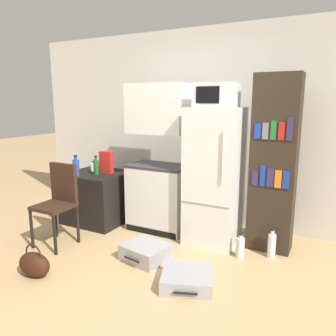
{
  "coord_description": "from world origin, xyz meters",
  "views": [
    {
      "loc": [
        1.45,
        -2.26,
        1.68
      ],
      "look_at": [
        -0.18,
        0.85,
        0.96
      ],
      "focal_mm": 35.0,
      "sensor_mm": 36.0,
      "label": 1
    }
  ],
  "objects_px": {
    "handbag": "(34,264)",
    "water_bottle_front": "(240,247)",
    "cereal_box": "(106,162)",
    "bookshelf": "(274,165)",
    "chair": "(59,197)",
    "suitcase_large_flat": "(146,252)",
    "microwave": "(216,95)",
    "suitcase_small_flat": "(187,279)",
    "bottle_milk_white": "(93,167)",
    "water_bottle_middle": "(272,245)",
    "refrigerator": "(214,177)",
    "kitchen_hutch": "(159,165)",
    "bottle_blue_soda": "(76,167)",
    "side_table": "(98,197)",
    "bottle_green_tall": "(96,167)"
  },
  "relations": [
    {
      "from": "microwave",
      "to": "water_bottle_front",
      "type": "height_order",
      "value": "microwave"
    },
    {
      "from": "bookshelf",
      "to": "suitcase_small_flat",
      "type": "distance_m",
      "value": 1.58
    },
    {
      "from": "side_table",
      "to": "microwave",
      "type": "relative_size",
      "value": 1.74
    },
    {
      "from": "bottle_milk_white",
      "to": "handbag",
      "type": "distance_m",
      "value": 1.76
    },
    {
      "from": "bottle_blue_soda",
      "to": "suitcase_small_flat",
      "type": "xyz_separation_m",
      "value": [
        1.91,
        -0.65,
        -0.76
      ]
    },
    {
      "from": "cereal_box",
      "to": "suitcase_small_flat",
      "type": "relative_size",
      "value": 0.51
    },
    {
      "from": "bookshelf",
      "to": "bottle_blue_soda",
      "type": "distance_m",
      "value": 2.48
    },
    {
      "from": "side_table",
      "to": "suitcase_small_flat",
      "type": "xyz_separation_m",
      "value": [
        1.81,
        -0.96,
        -0.28
      ]
    },
    {
      "from": "side_table",
      "to": "bookshelf",
      "type": "distance_m",
      "value": 2.42
    },
    {
      "from": "bottle_milk_white",
      "to": "suitcase_large_flat",
      "type": "bearing_deg",
      "value": -29.76
    },
    {
      "from": "bookshelf",
      "to": "water_bottle_front",
      "type": "height_order",
      "value": "bookshelf"
    },
    {
      "from": "microwave",
      "to": "suitcase_large_flat",
      "type": "relative_size",
      "value": 0.88
    },
    {
      "from": "suitcase_small_flat",
      "to": "suitcase_large_flat",
      "type": "bearing_deg",
      "value": 136.72
    },
    {
      "from": "bookshelf",
      "to": "cereal_box",
      "type": "relative_size",
      "value": 6.57
    },
    {
      "from": "refrigerator",
      "to": "cereal_box",
      "type": "relative_size",
      "value": 5.37
    },
    {
      "from": "suitcase_small_flat",
      "to": "water_bottle_front",
      "type": "height_order",
      "value": "water_bottle_front"
    },
    {
      "from": "kitchen_hutch",
      "to": "refrigerator",
      "type": "relative_size",
      "value": 1.17
    },
    {
      "from": "bottle_milk_white",
      "to": "suitcase_small_flat",
      "type": "bearing_deg",
      "value": -27.76
    },
    {
      "from": "handbag",
      "to": "water_bottle_front",
      "type": "height_order",
      "value": "handbag"
    },
    {
      "from": "chair",
      "to": "suitcase_large_flat",
      "type": "bearing_deg",
      "value": 4.5
    },
    {
      "from": "refrigerator",
      "to": "bottle_blue_soda",
      "type": "height_order",
      "value": "refrigerator"
    },
    {
      "from": "bottle_milk_white",
      "to": "chair",
      "type": "height_order",
      "value": "chair"
    },
    {
      "from": "refrigerator",
      "to": "bottle_green_tall",
      "type": "distance_m",
      "value": 1.62
    },
    {
      "from": "suitcase_small_flat",
      "to": "water_bottle_middle",
      "type": "xyz_separation_m",
      "value": [
        0.59,
        0.93,
        0.08
      ]
    },
    {
      "from": "side_table",
      "to": "bottle_milk_white",
      "type": "xyz_separation_m",
      "value": [
        -0.11,
        0.06,
        0.41
      ]
    },
    {
      "from": "chair",
      "to": "bottle_blue_soda",
      "type": "bearing_deg",
      "value": 109.03
    },
    {
      "from": "microwave",
      "to": "water_bottle_front",
      "type": "bearing_deg",
      "value": -33.19
    },
    {
      "from": "side_table",
      "to": "chair",
      "type": "distance_m",
      "value": 0.83
    },
    {
      "from": "bottle_blue_soda",
      "to": "bookshelf",
      "type": "bearing_deg",
      "value": 12.22
    },
    {
      "from": "cereal_box",
      "to": "suitcase_small_flat",
      "type": "distance_m",
      "value": 2.11
    },
    {
      "from": "bookshelf",
      "to": "chair",
      "type": "relative_size",
      "value": 2.06
    },
    {
      "from": "suitcase_large_flat",
      "to": "suitcase_small_flat",
      "type": "relative_size",
      "value": 0.89
    },
    {
      "from": "bottle_blue_soda",
      "to": "suitcase_small_flat",
      "type": "bearing_deg",
      "value": -18.82
    },
    {
      "from": "bottle_blue_soda",
      "to": "bottle_green_tall",
      "type": "relative_size",
      "value": 1.1
    },
    {
      "from": "refrigerator",
      "to": "cereal_box",
      "type": "bearing_deg",
      "value": -178.11
    },
    {
      "from": "water_bottle_front",
      "to": "suitcase_large_flat",
      "type": "bearing_deg",
      "value": -149.79
    },
    {
      "from": "refrigerator",
      "to": "handbag",
      "type": "bearing_deg",
      "value": -128.33
    },
    {
      "from": "cereal_box",
      "to": "handbag",
      "type": "bearing_deg",
      "value": -79.17
    },
    {
      "from": "suitcase_small_flat",
      "to": "water_bottle_front",
      "type": "bearing_deg",
      "value": 49.59
    },
    {
      "from": "bottle_blue_soda",
      "to": "cereal_box",
      "type": "height_order",
      "value": "cereal_box"
    },
    {
      "from": "suitcase_small_flat",
      "to": "water_bottle_middle",
      "type": "relative_size",
      "value": 1.73
    },
    {
      "from": "bottle_milk_white",
      "to": "chair",
      "type": "relative_size",
      "value": 0.15
    },
    {
      "from": "chair",
      "to": "water_bottle_middle",
      "type": "distance_m",
      "value": 2.48
    },
    {
      "from": "microwave",
      "to": "bookshelf",
      "type": "distance_m",
      "value": 1.0
    },
    {
      "from": "side_table",
      "to": "water_bottle_middle",
      "type": "distance_m",
      "value": 2.41
    },
    {
      "from": "water_bottle_middle",
      "to": "cereal_box",
      "type": "bearing_deg",
      "value": 178.45
    },
    {
      "from": "refrigerator",
      "to": "water_bottle_middle",
      "type": "height_order",
      "value": "refrigerator"
    },
    {
      "from": "bottle_milk_white",
      "to": "bookshelf",
      "type": "bearing_deg",
      "value": 3.73
    },
    {
      "from": "chair",
      "to": "handbag",
      "type": "distance_m",
      "value": 0.9
    },
    {
      "from": "microwave",
      "to": "cereal_box",
      "type": "height_order",
      "value": "microwave"
    }
  ]
}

